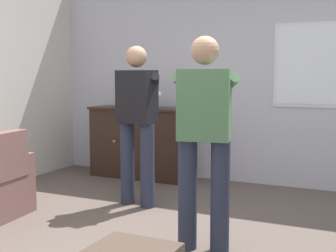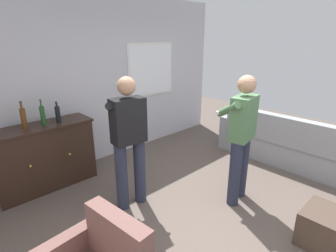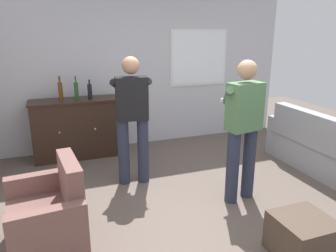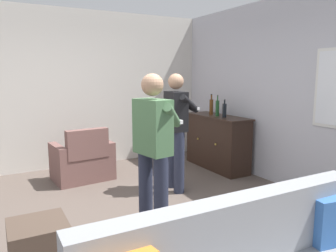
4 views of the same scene
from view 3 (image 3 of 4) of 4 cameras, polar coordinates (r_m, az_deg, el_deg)
ground at (r=3.87m, az=7.95°, el=-14.73°), size 10.40×10.40×0.00m
wall_back_with_window at (r=5.82m, az=-3.68°, el=10.62°), size 5.20×0.15×2.80m
armchair at (r=3.38m, az=-20.00°, el=-14.93°), size 0.72×0.94×0.85m
sideboard_cabinet at (r=5.43m, az=-15.68°, el=-0.41°), size 1.37×0.49×0.95m
bottle_wine_green at (r=5.25m, az=-15.67°, el=5.93°), size 0.06×0.06×0.37m
bottle_liquor_amber at (r=5.27m, az=-18.21°, el=5.83°), size 0.07×0.07×0.37m
bottle_spirits_clear at (r=5.26m, az=-13.46°, el=5.92°), size 0.07×0.07×0.30m
ottoman at (r=3.35m, az=22.40°, el=-17.47°), size 0.49×0.49×0.38m
person_standing_left at (r=4.24m, az=-6.26°, el=1.95°), size 0.55×0.50×1.68m
person_standing_right at (r=3.87m, az=12.90°, el=0.19°), size 0.55×0.51×1.68m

